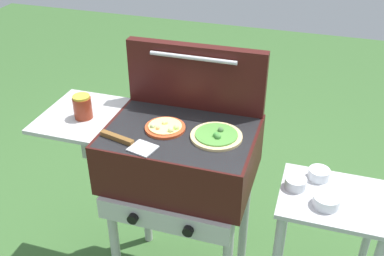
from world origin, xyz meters
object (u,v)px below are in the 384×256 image
at_px(grill, 178,158).
at_px(topping_bowl_middle, 296,183).
at_px(topping_bowl_far, 319,174).
at_px(prep_table, 327,232).
at_px(pizza_veggie, 216,136).
at_px(topping_bowl_near, 326,201).
at_px(sauce_jar, 83,107).
at_px(pizza_cheese, 165,127).
at_px(spatula, 127,142).

xyz_separation_m(grill, topping_bowl_middle, (0.51, 0.02, -0.03)).
height_order(topping_bowl_far, topping_bowl_middle, same).
bearing_deg(grill, prep_table, 0.37).
xyz_separation_m(pizza_veggie, topping_bowl_near, (0.47, -0.05, -0.19)).
height_order(grill, sauce_jar, sauce_jar).
xyz_separation_m(pizza_cheese, sauce_jar, (-0.38, -0.01, 0.04)).
relative_size(pizza_veggie, topping_bowl_near, 2.00).
relative_size(pizza_veggie, sauce_jar, 2.01).
bearing_deg(topping_bowl_far, topping_bowl_middle, -133.46).
relative_size(sauce_jar, prep_table, 0.15).
xyz_separation_m(grill, topping_bowl_near, (0.64, -0.06, -0.03)).
bearing_deg(topping_bowl_middle, topping_bowl_near, -30.99).
xyz_separation_m(pizza_cheese, topping_bowl_far, (0.65, 0.12, -0.19)).
distance_m(spatula, prep_table, 0.94).
bearing_deg(topping_bowl_far, prep_table, -56.46).
bearing_deg(pizza_veggie, topping_bowl_far, 15.66).
distance_m(pizza_veggie, topping_bowl_middle, 0.39).
xyz_separation_m(pizza_cheese, topping_bowl_near, (0.69, -0.05, -0.19)).
xyz_separation_m(pizza_veggie, topping_bowl_far, (0.43, 0.12, -0.19)).
relative_size(sauce_jar, topping_bowl_far, 1.18).
xyz_separation_m(pizza_veggie, sauce_jar, (-0.60, -0.01, 0.04)).
height_order(pizza_veggie, spatula, pizza_veggie).
relative_size(grill, pizza_veggie, 4.47).
distance_m(pizza_cheese, sauce_jar, 0.38).
bearing_deg(prep_table, topping_bowl_middle, 174.37).
distance_m(sauce_jar, topping_bowl_middle, 0.97).
xyz_separation_m(sauce_jar, spatula, (0.27, -0.14, -0.05)).
bearing_deg(topping_bowl_near, grill, 174.91).
distance_m(pizza_cheese, topping_bowl_middle, 0.59).
bearing_deg(prep_table, sauce_jar, -178.67).
distance_m(pizza_veggie, prep_table, 0.64).
relative_size(pizza_veggie, prep_table, 0.31).
xyz_separation_m(spatula, topping_bowl_middle, (0.67, 0.18, -0.19)).
relative_size(pizza_veggie, spatula, 0.81).
bearing_deg(pizza_cheese, pizza_veggie, 0.69).
relative_size(spatula, topping_bowl_near, 2.48).
relative_size(sauce_jar, spatula, 0.40).
relative_size(grill, pizza_cheese, 5.57).
bearing_deg(topping_bowl_near, topping_bowl_far, 103.27).
bearing_deg(sauce_jar, pizza_cheese, 1.84).
bearing_deg(grill, pizza_cheese, -169.75).
bearing_deg(topping_bowl_middle, grill, -177.73).
distance_m(pizza_cheese, topping_bowl_near, 0.72).
xyz_separation_m(spatula, topping_bowl_far, (0.76, 0.27, -0.19)).
relative_size(topping_bowl_near, topping_bowl_middle, 1.18).
distance_m(pizza_cheese, topping_bowl_far, 0.69).
bearing_deg(topping_bowl_near, spatula, -172.87).
bearing_deg(topping_bowl_far, grill, -169.28).
relative_size(pizza_veggie, topping_bowl_middle, 2.37).
bearing_deg(grill, spatula, -135.03).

